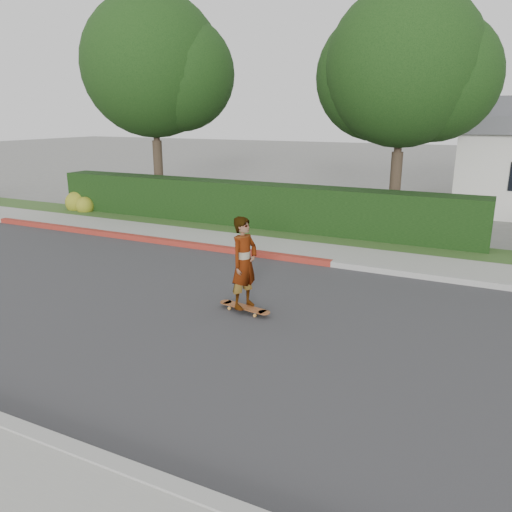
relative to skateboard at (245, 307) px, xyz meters
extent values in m
plane|color=slate|center=(-0.42, -0.48, -0.10)|extent=(120.00, 120.00, 0.00)
cube|color=#2D2D30|center=(-0.42, -0.48, -0.09)|extent=(60.00, 8.00, 0.01)
cube|color=#9E9E99|center=(-0.42, -4.58, -0.02)|extent=(60.00, 0.20, 0.15)
cube|color=#9E9E99|center=(-0.42, 3.62, -0.02)|extent=(60.00, 0.20, 0.15)
cube|color=maroon|center=(-5.42, 3.62, -0.02)|extent=(12.00, 0.21, 0.15)
cube|color=gray|center=(-0.42, 4.52, -0.04)|extent=(60.00, 1.60, 0.12)
cube|color=#2D4C1E|center=(-0.42, 6.12, -0.05)|extent=(60.00, 1.60, 0.10)
cube|color=black|center=(-3.42, 6.72, 0.65)|extent=(15.00, 1.00, 1.50)
sphere|color=#2D4C19|center=(-10.62, 6.32, 0.25)|extent=(0.90, 0.90, 0.90)
sphere|color=#2D4C19|center=(-10.02, 6.12, 0.20)|extent=(0.70, 0.70, 0.70)
cylinder|color=#33261C|center=(-7.92, 8.02, 1.25)|extent=(0.36, 0.36, 2.70)
cylinder|color=#33261C|center=(-7.92, 8.02, 3.28)|extent=(0.24, 0.24, 2.25)
sphere|color=black|center=(-7.92, 8.02, 5.30)|extent=(5.20, 5.20, 5.20)
sphere|color=black|center=(-8.72, 8.42, 5.10)|extent=(4.42, 4.42, 4.42)
sphere|color=black|center=(-7.02, 8.32, 5.00)|extent=(4.16, 4.16, 4.16)
cylinder|color=#33261C|center=(1.08, 8.52, 1.16)|extent=(0.36, 0.36, 2.52)
cylinder|color=#33261C|center=(1.08, 8.52, 3.05)|extent=(0.24, 0.24, 2.10)
sphere|color=black|center=(1.08, 8.52, 4.94)|extent=(4.80, 4.80, 4.80)
sphere|color=black|center=(0.28, 8.92, 4.74)|extent=(4.08, 4.08, 4.08)
sphere|color=black|center=(1.98, 8.82, 4.64)|extent=(3.84, 3.84, 3.84)
cylinder|color=gold|center=(-0.32, -0.03, -0.06)|extent=(0.07, 0.05, 0.06)
cylinder|color=gold|center=(-0.29, 0.14, -0.06)|extent=(0.07, 0.05, 0.06)
cylinder|color=gold|center=(0.29, -0.14, -0.06)|extent=(0.07, 0.05, 0.06)
cylinder|color=gold|center=(0.32, 0.03, -0.06)|extent=(0.07, 0.05, 0.06)
cube|color=silver|center=(-0.30, 0.05, -0.02)|extent=(0.08, 0.19, 0.03)
cube|color=silver|center=(0.30, -0.05, -0.02)|extent=(0.08, 0.19, 0.03)
cube|color=brown|center=(0.00, 0.00, 0.01)|extent=(0.94, 0.37, 0.02)
cylinder|color=brown|center=(-0.45, 0.08, 0.01)|extent=(0.26, 0.26, 0.02)
cylinder|color=brown|center=(0.45, -0.08, 0.01)|extent=(0.26, 0.26, 0.02)
imported|color=white|center=(0.00, 0.00, 0.89)|extent=(0.54, 0.71, 1.75)
camera|label=1|loc=(4.12, -7.92, 3.57)|focal=35.00mm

